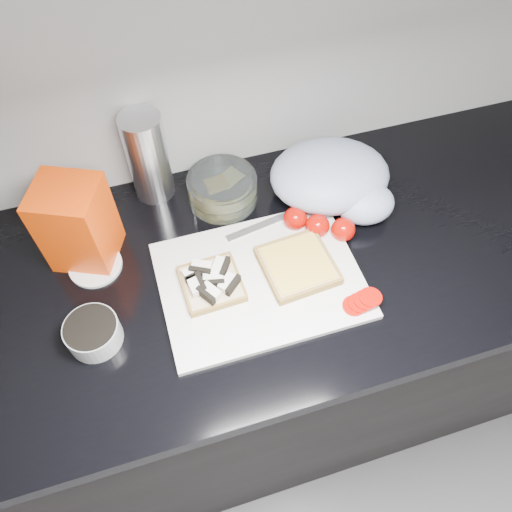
{
  "coord_description": "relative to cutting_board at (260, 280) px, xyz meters",
  "views": [
    {
      "loc": [
        -0.11,
        0.64,
        1.76
      ],
      "look_at": [
        0.05,
        1.18,
        0.95
      ],
      "focal_mm": 35.0,
      "sensor_mm": 36.0,
      "label": 1
    }
  ],
  "objects": [
    {
      "name": "bread_bag",
      "position": [
        -0.32,
        0.18,
        0.09
      ],
      "size": [
        0.16,
        0.15,
        0.19
      ],
      "primitive_type": "cube",
      "rotation": [
        0.0,
        0.0,
        -0.42
      ],
      "color": "#F63A04",
      "rests_on": "countertop"
    },
    {
      "name": "grocery_bag",
      "position": [
        0.22,
        0.17,
        0.05
      ],
      "size": [
        0.3,
        0.28,
        0.12
      ],
      "rotation": [
        0.0,
        0.0,
        -0.17
      ],
      "color": "#A7B2CE",
      "rests_on": "countertop"
    },
    {
      "name": "countertop",
      "position": [
        -0.05,
        0.05,
        -0.03
      ],
      "size": [
        3.5,
        0.64,
        0.04
      ],
      "primitive_type": "cube",
      "color": "black",
      "rests_on": "base_cabinet"
    },
    {
      "name": "glass_bowl",
      "position": [
        -0.01,
        0.24,
        0.03
      ],
      "size": [
        0.16,
        0.16,
        0.06
      ],
      "rotation": [
        0.0,
        0.0,
        0.15
      ],
      "color": "silver",
      "rests_on": "countertop"
    },
    {
      "name": "knife",
      "position": [
        0.1,
        0.14,
        0.01
      ],
      "size": [
        0.23,
        0.06,
        0.01
      ],
      "rotation": [
        0.0,
        0.0,
        0.17
      ],
      "color": "silver",
      "rests_on": "cutting_board"
    },
    {
      "name": "tomato_slices",
      "position": [
        0.17,
        -0.11,
        0.01
      ],
      "size": [
        0.09,
        0.06,
        0.02
      ],
      "rotation": [
        0.0,
        0.0,
        -0.38
      ],
      "color": "#A80B03",
      "rests_on": "cutting_board"
    },
    {
      "name": "bread_right",
      "position": [
        0.08,
        0.0,
        0.02
      ],
      "size": [
        0.15,
        0.15,
        0.02
      ],
      "rotation": [
        0.0,
        0.0,
        0.08
      ],
      "color": "beige",
      "rests_on": "cutting_board"
    },
    {
      "name": "base_cabinet",
      "position": [
        -0.05,
        0.05,
        -0.48
      ],
      "size": [
        3.5,
        0.6,
        0.86
      ],
      "primitive_type": "cube",
      "color": "black",
      "rests_on": "ground"
    },
    {
      "name": "steel_canister",
      "position": [
        -0.16,
        0.31,
        0.1
      ],
      "size": [
        0.09,
        0.09,
        0.21
      ],
      "primitive_type": "cylinder",
      "color": "silver",
      "rests_on": "countertop"
    },
    {
      "name": "seed_tub",
      "position": [
        -0.33,
        -0.03,
        0.02
      ],
      "size": [
        0.1,
        0.1,
        0.05
      ],
      "color": "#9FA4A4",
      "rests_on": "countertop"
    },
    {
      "name": "whole_tomatoes",
      "position": [
        0.16,
        0.08,
        0.02
      ],
      "size": [
        0.14,
        0.11,
        0.05
      ],
      "rotation": [
        0.0,
        0.0,
        -0.16
      ],
      "color": "#A80B03",
      "rests_on": "countertop"
    },
    {
      "name": "tub_lid",
      "position": [
        -0.31,
        0.14,
        -0.0
      ],
      "size": [
        0.12,
        0.12,
        0.01
      ],
      "primitive_type": "cylinder",
      "rotation": [
        0.0,
        0.0,
        0.07
      ],
      "color": "silver",
      "rests_on": "countertop"
    },
    {
      "name": "cutting_board",
      "position": [
        0.0,
        0.0,
        0.0
      ],
      "size": [
        0.4,
        0.3,
        0.01
      ],
      "primitive_type": "cube",
      "color": "silver",
      "rests_on": "countertop"
    },
    {
      "name": "bread_left",
      "position": [
        -0.1,
        0.01,
        0.02
      ],
      "size": [
        0.12,
        0.12,
        0.04
      ],
      "rotation": [
        0.0,
        0.0,
        0.04
      ],
      "color": "beige",
      "rests_on": "cutting_board"
    }
  ]
}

